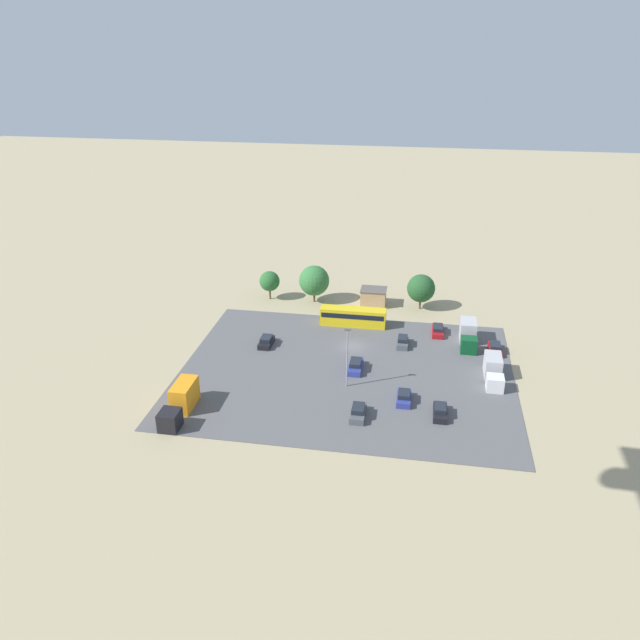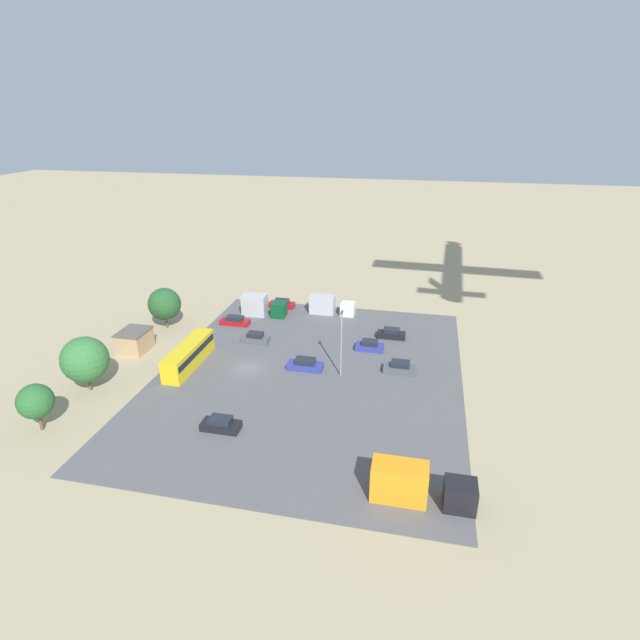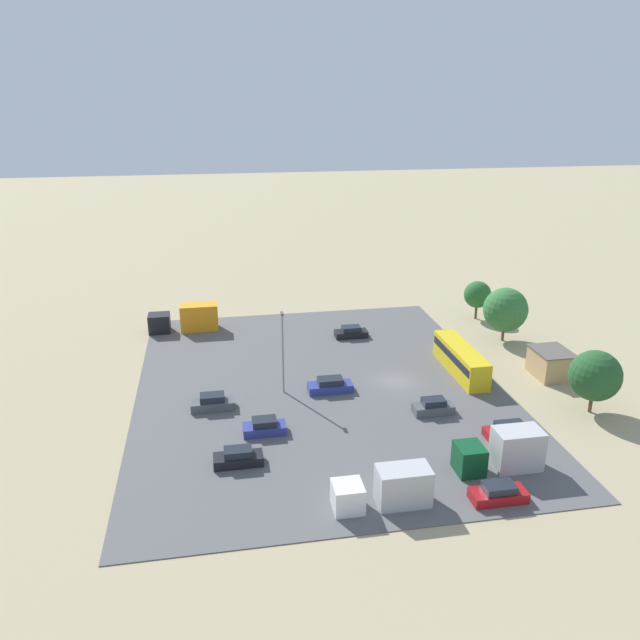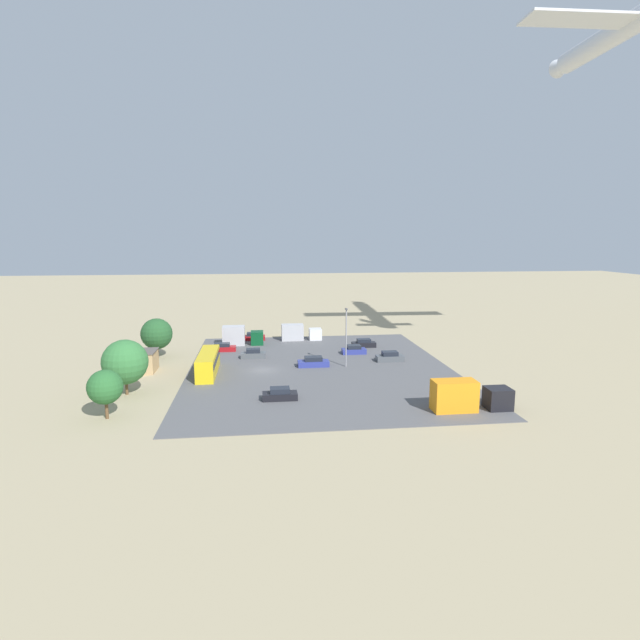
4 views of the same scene
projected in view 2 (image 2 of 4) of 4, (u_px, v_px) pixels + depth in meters
ground_plane at (247, 368)px, 67.74m from camera, size 400.00×400.00×0.00m
parking_lot_surface at (310, 375)px, 66.04m from camera, size 49.42×39.41×0.08m
shed_building at (135, 341)px, 72.07m from camera, size 4.79×3.92×3.14m
bus at (189, 354)px, 67.73m from camera, size 11.28×2.53×3.12m
parked_car_0 at (282, 304)px, 88.07m from camera, size 1.92×4.45×1.48m
parked_car_1 at (400, 368)px, 66.32m from camera, size 1.91×4.39×1.60m
parked_car_2 at (391, 334)px, 76.34m from camera, size 1.80×4.30×1.53m
parked_car_3 at (235, 321)px, 81.04m from camera, size 1.86×4.72×1.43m
parked_car_4 at (305, 365)px, 67.13m from camera, size 1.96×4.79×1.55m
parked_car_5 at (221, 424)px, 54.51m from camera, size 1.94×4.29×1.49m
parked_car_6 at (256, 338)px, 74.88m from camera, size 1.78×4.06×1.57m
parked_car_7 at (370, 346)px, 72.47m from camera, size 1.91×4.07×1.50m
parked_truck_0 at (416, 485)px, 44.26m from camera, size 2.52×9.24×3.57m
parked_truck_1 at (262, 306)px, 84.37m from camera, size 2.53×7.44×3.55m
parked_truck_2 at (329, 306)px, 85.12m from camera, size 2.39×7.70×3.08m
tree_near_shed at (164, 304)px, 78.82m from camera, size 5.12×5.12×6.60m
tree_apron_mid at (35, 401)px, 53.42m from camera, size 3.83×3.83×5.54m
tree_apron_far at (85, 360)px, 60.89m from camera, size 5.69×5.69×7.12m
light_pole_lot_centre at (341, 341)px, 63.84m from camera, size 0.90×0.28×9.08m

